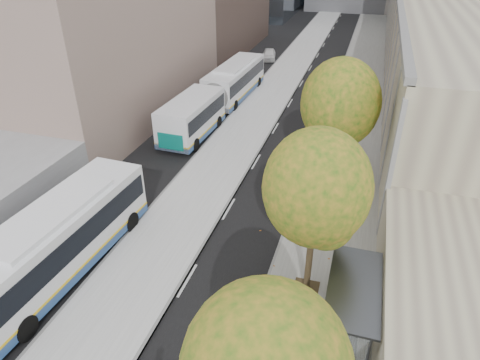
% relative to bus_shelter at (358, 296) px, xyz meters
% --- Properties ---
extents(bus_platform, '(4.25, 150.00, 0.15)m').
position_rel_bus_shelter_xyz_m(bus_platform, '(-9.56, 24.04, -2.11)').
color(bus_platform, '#ADADAD').
rests_on(bus_platform, ground).
extents(sidewalk, '(4.75, 150.00, 0.08)m').
position_rel_bus_shelter_xyz_m(sidewalk, '(-1.56, 24.04, -2.15)').
color(sidewalk, gray).
rests_on(sidewalk, ground).
extents(building_tan, '(18.00, 92.00, 8.00)m').
position_rel_bus_shelter_xyz_m(building_tan, '(9.81, 53.04, 1.81)').
color(building_tan, gray).
rests_on(building_tan, ground).
extents(bus_shelter, '(1.90, 4.40, 2.53)m').
position_rel_bus_shelter_xyz_m(bus_shelter, '(0.00, 0.00, 0.00)').
color(bus_shelter, '#383A3F').
rests_on(bus_shelter, sidewalk).
extents(tree_c, '(4.20, 4.20, 7.28)m').
position_rel_bus_shelter_xyz_m(tree_c, '(-2.09, 2.04, 3.06)').
color(tree_c, '#302818').
rests_on(tree_c, sidewalk).
extents(tree_d, '(4.40, 4.40, 7.60)m').
position_rel_bus_shelter_xyz_m(tree_d, '(-2.09, 11.04, 3.28)').
color(tree_d, '#302818').
rests_on(tree_d, sidewalk).
extents(bus_far, '(3.37, 18.14, 3.01)m').
position_rel_bus_shelter_xyz_m(bus_far, '(-12.82, 21.10, -0.54)').
color(bus_far, silver).
rests_on(bus_far, ground).
extents(distant_car, '(2.26, 4.02, 1.29)m').
position_rel_bus_shelter_xyz_m(distant_car, '(-12.76, 39.27, -1.54)').
color(distant_car, silver).
rests_on(distant_car, ground).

